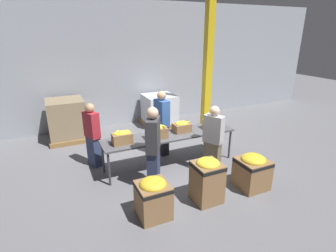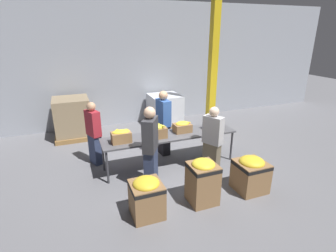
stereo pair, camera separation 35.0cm
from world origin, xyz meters
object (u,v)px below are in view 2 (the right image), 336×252
at_px(donation_bin_2, 251,173).
at_px(support_pillar, 213,69).
at_px(banana_box_1, 156,131).
at_px(donation_bin_1, 203,180).
at_px(banana_box_2, 182,127).
at_px(sorting_table, 170,137).
at_px(volunteer_0, 163,123).
at_px(banana_box_3, 213,123).
at_px(volunteer_1, 212,142).
at_px(donation_bin_0, 147,196).
at_px(banana_box_0, 121,136).
at_px(volunteer_3, 94,134).
at_px(volunteer_2, 151,148).
at_px(pallet_stack_0, 165,110).
at_px(pallet_stack_1, 72,118).

height_order(donation_bin_2, support_pillar, support_pillar).
bearing_deg(banana_box_1, donation_bin_1, -75.62).
relative_size(banana_box_2, donation_bin_2, 0.55).
xyz_separation_m(sorting_table, support_pillar, (2.02, 1.64, 1.26)).
bearing_deg(volunteer_0, banana_box_3, 50.38).
bearing_deg(banana_box_1, volunteer_1, -30.91).
relative_size(donation_bin_0, donation_bin_1, 0.83).
distance_m(banana_box_0, volunteer_3, 0.94).
bearing_deg(volunteer_1, support_pillar, -56.91).
bearing_deg(sorting_table, banana_box_0, -178.01).
distance_m(volunteer_2, donation_bin_2, 2.06).
relative_size(banana_box_0, volunteer_0, 0.25).
bearing_deg(support_pillar, pallet_stack_0, 133.31).
distance_m(banana_box_1, volunteer_1, 1.26).
distance_m(banana_box_2, volunteer_0, 0.66).
relative_size(banana_box_1, volunteer_2, 0.26).
xyz_separation_m(banana_box_0, donation_bin_2, (2.26, -1.53, -0.54)).
bearing_deg(volunteer_2, donation_bin_2, -84.98).
bearing_deg(banana_box_2, pallet_stack_0, 78.14).
height_order(banana_box_0, pallet_stack_0, banana_box_0).
bearing_deg(volunteer_0, donation_bin_1, -7.42).
height_order(banana_box_0, donation_bin_1, banana_box_0).
relative_size(banana_box_1, banana_box_3, 1.08).
bearing_deg(volunteer_0, volunteer_1, 18.62).
xyz_separation_m(volunteer_1, volunteer_2, (-1.41, 0.01, 0.07)).
distance_m(donation_bin_0, donation_bin_1, 1.08).
distance_m(banana_box_2, pallet_stack_0, 2.83).
xyz_separation_m(volunteer_1, volunteer_3, (-2.36, 1.45, -0.02)).
bearing_deg(banana_box_1, banana_box_3, 1.69).
relative_size(volunteer_1, donation_bin_1, 1.79).
bearing_deg(volunteer_2, banana_box_1, 2.31).
bearing_deg(pallet_stack_0, volunteer_1, -93.31).
relative_size(banana_box_2, volunteer_3, 0.26).
distance_m(volunteer_2, support_pillar, 3.76).
bearing_deg(banana_box_3, donation_bin_1, -125.38).
bearing_deg(pallet_stack_1, banana_box_2, -47.72).
bearing_deg(volunteer_3, banana_box_0, 11.81).
height_order(sorting_table, banana_box_2, banana_box_2).
bearing_deg(donation_bin_1, volunteer_3, 125.90).
xyz_separation_m(banana_box_0, banana_box_1, (0.79, -0.04, 0.01)).
xyz_separation_m(banana_box_2, volunteer_3, (-1.99, 0.68, -0.15)).
height_order(pallet_stack_0, pallet_stack_1, pallet_stack_1).
relative_size(banana_box_1, pallet_stack_1, 0.37).
xyz_separation_m(volunteer_1, pallet_stack_0, (0.20, 3.52, -0.27)).
distance_m(banana_box_3, pallet_stack_0, 2.87).
xyz_separation_m(volunteer_3, support_pillar, (3.66, 0.90, 1.24)).
bearing_deg(banana_box_1, volunteer_3, 147.74).
bearing_deg(volunteer_0, banana_box_1, -36.75).
bearing_deg(pallet_stack_1, banana_box_0, -71.39).
distance_m(banana_box_3, volunteer_3, 2.88).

